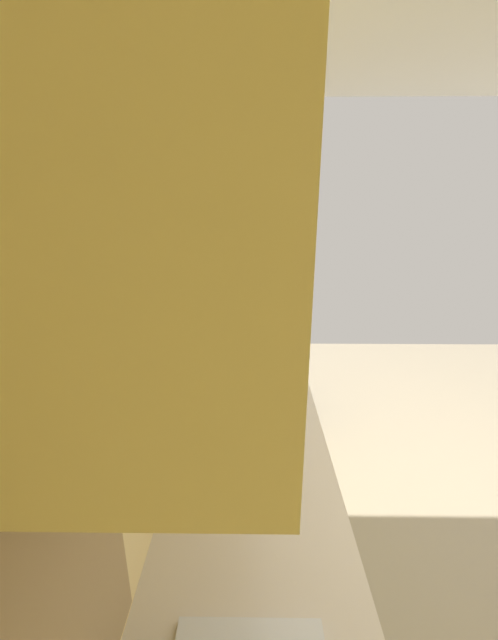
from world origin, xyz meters
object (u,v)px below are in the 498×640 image
Objects in this scene: oven_range at (253,364)px; microwave at (249,333)px; kettle at (264,379)px; bowl at (267,439)px.

oven_range is 2.29× the size of microwave.
oven_range is at bearing 2.50° from kettle.
kettle is (-0.50, -0.08, -0.07)m from microwave.
microwave reaches higher than oven_range.
microwave is at bearing 4.96° from bowl.
microwave is 2.51× the size of kettle.
kettle is at bearing -170.92° from microwave.
kettle is (-1.28, -0.06, 0.52)m from oven_range.
microwave reaches higher than kettle.
bowl is at bearing -178.12° from oven_range.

